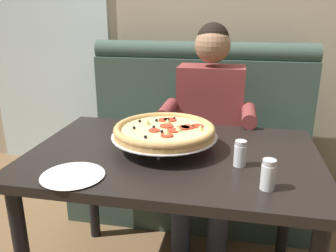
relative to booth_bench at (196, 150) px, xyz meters
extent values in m
cube|color=tan|center=(0.00, 0.57, 1.00)|extent=(6.00, 0.12, 2.80)
cube|color=white|center=(-1.35, 0.50, 1.00)|extent=(1.10, 0.02, 2.80)
cube|color=#384C42|center=(0.00, -0.13, -0.17)|extent=(1.59, 0.60, 0.46)
cube|color=#384C42|center=(0.00, 0.26, 0.29)|extent=(1.59, 0.18, 0.65)
cylinder|color=#384C42|center=(0.00, 0.26, 0.66)|extent=(1.59, 0.14, 0.14)
cube|color=black|center=(0.00, -0.89, 0.33)|extent=(1.25, 0.83, 0.04)
cylinder|color=black|center=(-0.55, -0.54, -0.04)|extent=(0.06, 0.06, 0.71)
cylinder|color=black|center=(0.55, -0.54, -0.04)|extent=(0.06, 0.06, 0.71)
cube|color=#2D3342|center=(0.10, -0.38, 0.14)|extent=(0.34, 0.40, 0.15)
cylinder|color=#2D3342|center=(0.00, -0.63, -0.17)|extent=(0.11, 0.11, 0.46)
cylinder|color=#2D3342|center=(0.20, -0.63, -0.17)|extent=(0.11, 0.11, 0.46)
cube|color=brown|center=(0.10, -0.16, 0.34)|extent=(0.40, 0.22, 0.56)
cylinder|color=brown|center=(-0.13, -0.38, 0.39)|extent=(0.08, 0.28, 0.08)
cylinder|color=brown|center=(0.33, -0.38, 0.39)|extent=(0.08, 0.28, 0.08)
sphere|color=#997051|center=(0.10, -0.18, 0.75)|extent=(0.21, 0.21, 0.21)
sphere|color=black|center=(0.10, -0.17, 0.78)|extent=(0.19, 0.19, 0.19)
cylinder|color=silver|center=(-0.04, -0.98, 0.38)|extent=(0.01, 0.01, 0.06)
cylinder|color=silver|center=(-0.15, -0.80, 0.38)|extent=(0.01, 0.01, 0.06)
cylinder|color=silver|center=(0.06, -0.80, 0.38)|extent=(0.01, 0.01, 0.06)
torus|color=silver|center=(-0.04, -0.86, 0.41)|extent=(0.26, 0.26, 0.01)
cylinder|color=silver|center=(-0.04, -0.86, 0.42)|extent=(0.47, 0.47, 0.00)
cylinder|color=tan|center=(-0.04, -0.86, 0.43)|extent=(0.44, 0.44, 0.02)
torus|color=tan|center=(-0.04, -0.86, 0.45)|extent=(0.45, 0.45, 0.03)
cylinder|color=beige|center=(-0.04, -0.86, 0.44)|extent=(0.38, 0.38, 0.01)
cylinder|color=red|center=(-0.08, -0.90, 0.45)|extent=(0.05, 0.05, 0.01)
cylinder|color=red|center=(0.04, -0.84, 0.45)|extent=(0.06, 0.06, 0.01)
cylinder|color=red|center=(-0.07, -0.74, 0.45)|extent=(0.05, 0.05, 0.01)
cylinder|color=red|center=(-0.01, -0.95, 0.45)|extent=(0.05, 0.05, 0.01)
cylinder|color=red|center=(-0.04, -0.83, 0.45)|extent=(0.06, 0.06, 0.01)
cylinder|color=red|center=(0.05, -0.82, 0.45)|extent=(0.06, 0.06, 0.01)
cylinder|color=red|center=(-0.04, -0.73, 0.45)|extent=(0.06, 0.06, 0.01)
cylinder|color=red|center=(0.00, -0.88, 0.45)|extent=(0.05, 0.05, 0.01)
cylinder|color=red|center=(0.09, -0.80, 0.45)|extent=(0.05, 0.05, 0.01)
sphere|color=black|center=(-0.03, -0.71, 0.45)|extent=(0.01, 0.01, 0.01)
sphere|color=black|center=(-0.18, -0.79, 0.45)|extent=(0.01, 0.01, 0.01)
sphere|color=black|center=(-0.17, -0.89, 0.45)|extent=(0.01, 0.01, 0.01)
sphere|color=black|center=(-0.10, -0.76, 0.45)|extent=(0.01, 0.01, 0.01)
sphere|color=black|center=(-0.09, -0.99, 0.45)|extent=(0.01, 0.01, 0.01)
sphere|color=black|center=(-0.04, -0.91, 0.45)|extent=(0.01, 0.01, 0.01)
sphere|color=black|center=(-0.09, -0.86, 0.45)|extent=(0.01, 0.01, 0.01)
cone|color=#CCC675|center=(-0.13, -0.82, 0.46)|extent=(0.04, 0.04, 0.02)
cone|color=#CCC675|center=(0.02, -0.88, 0.46)|extent=(0.04, 0.04, 0.02)
cone|color=#CCC675|center=(-0.04, -0.78, 0.46)|extent=(0.04, 0.04, 0.02)
cone|color=#CCC675|center=(0.11, -0.85, 0.46)|extent=(0.04, 0.04, 0.02)
cone|color=#CCC675|center=(-0.02, -0.93, 0.46)|extent=(0.04, 0.04, 0.02)
cylinder|color=white|center=(0.38, -1.15, 0.40)|extent=(0.05, 0.05, 0.09)
cylinder|color=#A82D19|center=(0.38, -1.15, 0.38)|extent=(0.04, 0.04, 0.05)
cylinder|color=silver|center=(0.38, -1.15, 0.45)|extent=(0.05, 0.05, 0.02)
cylinder|color=white|center=(0.29, -0.97, 0.39)|extent=(0.05, 0.05, 0.09)
cylinder|color=silver|center=(0.29, -0.97, 0.38)|extent=(0.04, 0.04, 0.05)
cylinder|color=silver|center=(0.29, -0.97, 0.45)|extent=(0.05, 0.05, 0.02)
cylinder|color=white|center=(-0.32, -1.19, 0.35)|extent=(0.17, 0.17, 0.01)
cone|color=white|center=(-0.32, -1.19, 0.36)|extent=(0.24, 0.24, 0.01)
cylinder|color=black|center=(-1.72, 1.17, -0.18)|extent=(0.02, 0.02, 0.44)
cylinder|color=black|center=(-1.52, 1.01, -0.18)|extent=(0.02, 0.02, 0.44)
cylinder|color=black|center=(-1.56, 1.38, -0.18)|extent=(0.02, 0.02, 0.44)
cylinder|color=black|center=(-1.36, 1.22, -0.18)|extent=(0.02, 0.02, 0.44)
cylinder|color=black|center=(-1.54, 1.19, 0.05)|extent=(0.40, 0.40, 0.02)
cube|color=black|center=(-1.44, 1.32, 0.25)|extent=(0.27, 0.22, 0.42)
camera|label=1|loc=(0.26, -2.26, 0.94)|focal=37.04mm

